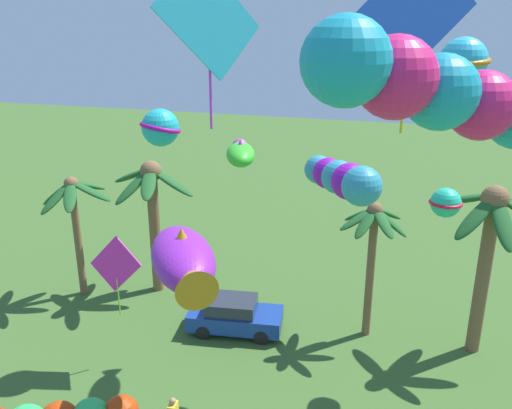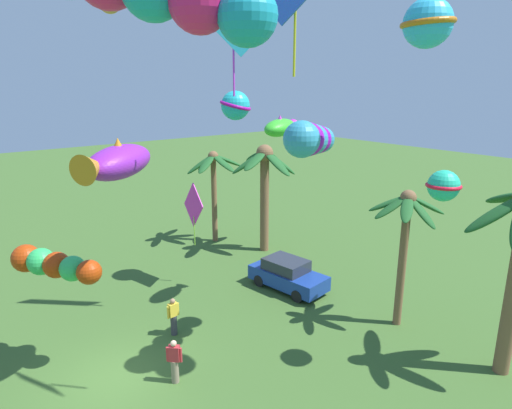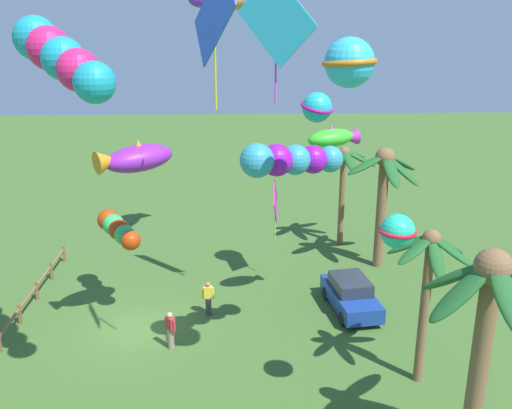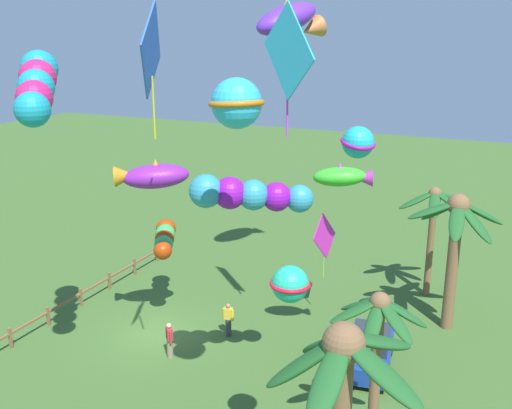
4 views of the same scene
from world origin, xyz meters
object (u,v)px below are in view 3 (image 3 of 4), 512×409
kite_diamond_2 (275,203)px  kite_tube_7 (118,228)px  palm_tree_2 (343,169)px  kite_fish_10 (135,158)px  spectator_0 (170,330)px  kite_ball_1 (398,231)px  palm_tree_3 (487,313)px  kite_tube_0 (291,160)px  kite_ball_3 (349,63)px  kite_tube_5 (59,56)px  kite_diamond_11 (214,16)px  palm_tree_0 (384,179)px  spectator_1 (208,298)px  kite_diamond_4 (276,21)px  palm_tree_1 (428,267)px  kite_ball_6 (317,107)px  parked_car_0 (351,294)px  kite_fish_9 (334,138)px

kite_diamond_2 → kite_tube_7: size_ratio=0.97×
palm_tree_2 → kite_fish_10: kite_fish_10 is taller
spectator_0 → kite_ball_1: 10.54m
kite_tube_7 → kite_diamond_2: bearing=109.6°
palm_tree_3 → kite_tube_7: size_ratio=2.05×
kite_tube_0 → kite_ball_3: bearing=21.1°
kite_tube_5 → kite_fish_10: kite_tube_5 is taller
kite_diamond_11 → palm_tree_2: bearing=154.7°
palm_tree_0 → spectator_1: 10.93m
palm_tree_3 → kite_diamond_4: bearing=-150.5°
palm_tree_1 → kite_diamond_2: (-8.74, -4.57, -0.39)m
palm_tree_1 → kite_ball_1: size_ratio=4.54×
palm_tree_3 → kite_tube_7: 15.84m
spectator_1 → kite_diamond_2: (-3.63, 3.22, 3.25)m
kite_tube_5 → kite_ball_6: 12.49m
kite_tube_0 → kite_ball_1: 4.44m
spectator_0 → kite_diamond_2: bearing=143.8°
parked_car_0 → kite_diamond_4: (0.61, -3.54, 11.74)m
kite_ball_1 → palm_tree_2: bearing=174.4°
palm_tree_0 → kite_tube_0: 11.48m
palm_tree_1 → kite_diamond_4: (-4.72, -4.93, 8.03)m
spectator_1 → kite_diamond_4: kite_diamond_4 is taller
palm_tree_3 → kite_diamond_11: kite_diamond_11 is taller
palm_tree_0 → kite_tube_0: size_ratio=1.77×
kite_diamond_11 → kite_ball_3: bearing=68.3°
kite_fish_10 → kite_diamond_11: 7.26m
kite_tube_0 → kite_fish_9: size_ratio=1.54×
kite_tube_7 → kite_fish_10: bearing=27.2°
kite_ball_6 → kite_tube_7: bearing=-81.7°
spectator_1 → kite_diamond_11: kite_diamond_11 is taller
kite_tube_5 → kite_diamond_11: (-0.46, 4.22, 1.04)m
palm_tree_0 → kite_ball_3: bearing=-20.4°
kite_diamond_4 → kite_tube_7: size_ratio=1.48×
palm_tree_3 → kite_diamond_2: bearing=-160.1°
kite_tube_7 → kite_fish_10: (2.87, 1.47, 3.83)m
kite_ball_1 → kite_fish_10: size_ratio=0.41×
spectator_1 → kite_fish_10: (1.80, -2.49, 6.78)m
palm_tree_3 → parked_car_0: 10.57m
spectator_0 → kite_diamond_4: 12.63m
kite_ball_3 → kite_fish_9: kite_ball_3 is taller
kite_tube_5 → kite_tube_0: bearing=107.7°
kite_tube_5 → parked_car_0: bearing=123.9°
kite_ball_3 → kite_ball_6: (-9.78, 0.65, -2.54)m
spectator_0 → kite_ball_3: kite_ball_3 is taller
palm_tree_3 → kite_tube_0: size_ratio=1.88×
kite_diamond_2 → kite_tube_7: bearing=-70.4°
kite_ball_3 → kite_fish_10: 9.57m
kite_ball_1 → kite_fish_9: size_ratio=0.54×
palm_tree_3 → kite_ball_6: 12.68m
palm_tree_2 → spectator_1: (8.24, -7.43, -3.75)m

